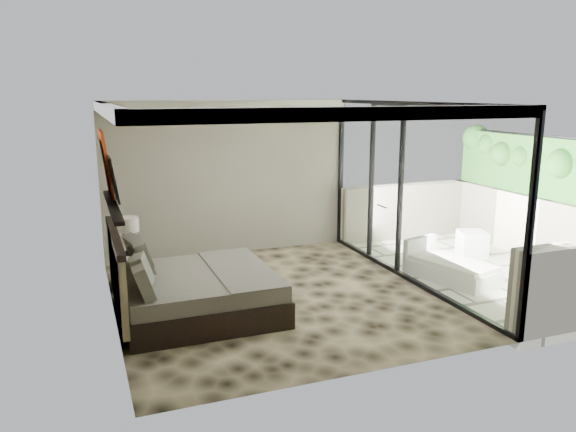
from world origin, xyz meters
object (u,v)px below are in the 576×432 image
object	(u,v)px
nightstand	(131,270)
table_lamp	(128,231)
lounger	(449,268)
bed	(191,290)
ottoman	(472,244)

from	to	relation	value
nightstand	table_lamp	world-z (taller)	table_lamp
nightstand	lounger	distance (m)	5.01
nightstand	table_lamp	size ratio (longest dim) A/B	0.93
nightstand	lounger	bearing A→B (deg)	-39.35
table_lamp	nightstand	bearing A→B (deg)	67.30
bed	table_lamp	world-z (taller)	bed
bed	lounger	bearing A→B (deg)	-0.08
ottoman	table_lamp	bearing A→B (deg)	175.55
bed	nightstand	bearing A→B (deg)	114.31
ottoman	bed	bearing A→B (deg)	-170.21
nightstand	ottoman	size ratio (longest dim) A/B	1.18
bed	ottoman	distance (m)	5.42
lounger	nightstand	bearing A→B (deg)	148.51
nightstand	table_lamp	xyz separation A→B (m)	(-0.01, -0.03, 0.62)
table_lamp	lounger	size ratio (longest dim) A/B	0.37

